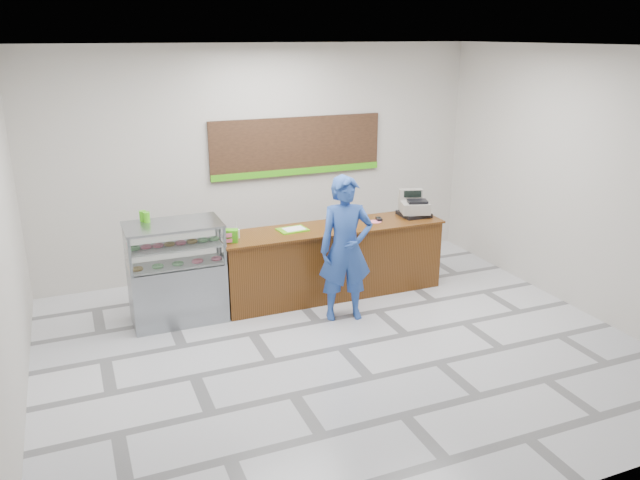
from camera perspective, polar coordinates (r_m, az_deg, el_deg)
name	(u,v)px	position (r m, az deg, el deg)	size (l,w,h in m)	color
floor	(341,347)	(7.69, 1.96, -9.78)	(7.00, 7.00, 0.00)	silver
back_wall	(263,161)	(9.77, -5.22, 7.23)	(7.00, 7.00, 0.00)	beige
ceiling	(345,46)	(6.78, 2.29, 17.29)	(7.00, 7.00, 0.00)	silver
sales_counter	(332,261)	(8.97, 1.14, -1.90)	(3.26, 0.76, 1.03)	#5F3213
display_case	(176,272)	(8.34, -13.01, -2.84)	(1.22, 0.72, 1.33)	gray
menu_board	(297,147)	(9.87, -2.10, 8.49)	(2.80, 0.06, 0.90)	black
cash_register	(414,206)	(9.41, 8.58, 3.06)	(0.51, 0.53, 0.38)	black
card_terminal	(379,219)	(9.15, 5.41, 1.92)	(0.07, 0.15, 0.04)	black
serving_tray	(293,230)	(8.64, -2.51, 0.95)	(0.43, 0.33, 0.02)	#66C613
napkin_box	(230,236)	(8.29, -8.27, 0.38)	(0.15, 0.15, 0.12)	white
straw_cup	(237,234)	(8.38, -7.61, 0.58)	(0.08, 0.08, 0.12)	silver
promo_box	(231,236)	(8.22, -8.15, 0.38)	(0.19, 0.13, 0.17)	#42B014
donut_decal	(375,222)	(9.07, 5.09, 1.69)	(0.18, 0.18, 0.00)	pink
green_cup_left	(147,217)	(8.26, -15.57, 2.02)	(0.09, 0.09, 0.13)	#42B014
green_cup_right	(143,216)	(8.33, -15.90, 2.14)	(0.09, 0.09, 0.14)	#42B014
customer	(346,249)	(8.10, 2.36, -0.82)	(0.70, 0.46, 1.93)	#264A9E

